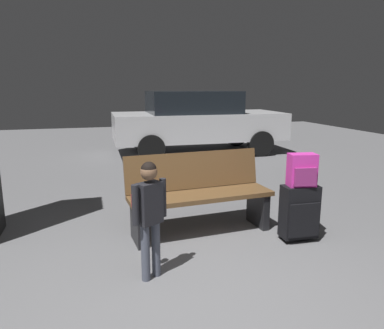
{
  "coord_description": "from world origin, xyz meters",
  "views": [
    {
      "loc": [
        -0.75,
        -2.14,
        1.62
      ],
      "look_at": [
        0.22,
        1.3,
        0.85
      ],
      "focal_mm": 34.05,
      "sensor_mm": 36.0,
      "label": 1
    }
  ],
  "objects_px": {
    "suitcase": "(300,212)",
    "bench": "(199,194)",
    "backpack_bright": "(302,170)",
    "child": "(149,208)",
    "parked_car_near": "(197,120)"
  },
  "relations": [
    {
      "from": "backpack_bright",
      "to": "suitcase",
      "type": "bearing_deg",
      "value": 23.13
    },
    {
      "from": "bench",
      "to": "suitcase",
      "type": "relative_size",
      "value": 2.71
    },
    {
      "from": "backpack_bright",
      "to": "parked_car_near",
      "type": "xyz_separation_m",
      "value": [
        0.45,
        5.35,
        0.03
      ]
    },
    {
      "from": "suitcase",
      "to": "parked_car_near",
      "type": "relative_size",
      "value": 0.15
    },
    {
      "from": "backpack_bright",
      "to": "child",
      "type": "xyz_separation_m",
      "value": [
        -1.65,
        -0.35,
        -0.14
      ]
    },
    {
      "from": "suitcase",
      "to": "child",
      "type": "bearing_deg",
      "value": -168.15
    },
    {
      "from": "bench",
      "to": "suitcase",
      "type": "xyz_separation_m",
      "value": [
        0.95,
        -0.54,
        -0.12
      ]
    },
    {
      "from": "backpack_bright",
      "to": "parked_car_near",
      "type": "relative_size",
      "value": 0.08
    },
    {
      "from": "suitcase",
      "to": "parked_car_near",
      "type": "distance_m",
      "value": 5.39
    },
    {
      "from": "bench",
      "to": "suitcase",
      "type": "distance_m",
      "value": 1.1
    },
    {
      "from": "suitcase",
      "to": "bench",
      "type": "bearing_deg",
      "value": 150.31
    },
    {
      "from": "bench",
      "to": "parked_car_near",
      "type": "relative_size",
      "value": 0.4
    },
    {
      "from": "bench",
      "to": "parked_car_near",
      "type": "xyz_separation_m",
      "value": [
        1.4,
        4.81,
        0.36
      ]
    },
    {
      "from": "suitcase",
      "to": "backpack_bright",
      "type": "bearing_deg",
      "value": -156.87
    },
    {
      "from": "child",
      "to": "parked_car_near",
      "type": "bearing_deg",
      "value": 69.78
    }
  ]
}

